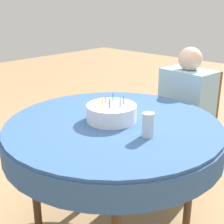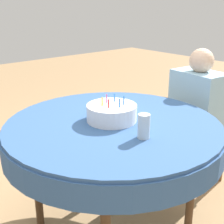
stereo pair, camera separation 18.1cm
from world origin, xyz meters
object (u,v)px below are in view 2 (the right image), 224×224
Objects in this scene: chair at (201,124)px; drinking_glass at (144,126)px; birthday_cake at (112,113)px; person at (196,105)px.

chair is 7.05× the size of drinking_glass.
drinking_glass is at bearing -6.96° from birthday_cake.
person is 8.52× the size of drinking_glass.
chair is 1.12m from drinking_glass.
person is at bearing -90.00° from chair.
birthday_cake reaches higher than chair.
person reaches higher than drinking_glass.
person is 0.99m from drinking_glass.
birthday_cake is at bearing -83.20° from person.
birthday_cake is (0.02, -0.89, 0.15)m from person.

